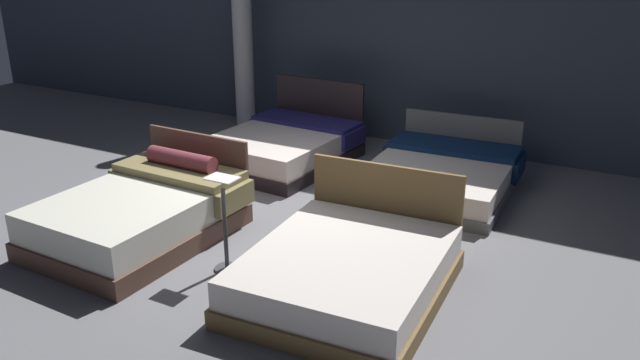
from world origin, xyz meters
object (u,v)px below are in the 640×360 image
Objects in this scene: price_sign at (225,236)px; support_pillar at (242,18)px; bed_2 at (284,146)px; bed_0 at (143,213)px; bed_1 at (348,271)px; bed_3 at (441,175)px.

price_sign is 0.26× the size of support_pillar.
support_pillar reaches higher than bed_2.
bed_0 is 2.34m from bed_1.
bed_1 is 5.70m from support_pillar.
price_sign is at bearing -175.96° from bed_1.
bed_3 is at bearing -17.84° from support_pillar.
bed_0 is 2.20× the size of price_sign.
price_sign is at bearing -5.76° from bed_0.
bed_2 is at bearing 127.22° from bed_1.
bed_0 is 4.47m from support_pillar.
price_sign is (-1.18, -0.15, 0.13)m from bed_1.
bed_2 is at bearing -39.75° from support_pillar.
bed_2 is at bearing 178.59° from bed_3.
bed_0 is 1.00× the size of bed_1.
bed_2 reaches higher than bed_1.
bed_1 is at bearing 7.34° from price_sign.
bed_2 is 3.08m from price_sign.
bed_3 is (2.25, 2.76, -0.08)m from bed_0.
bed_0 is 3.56m from bed_3.
bed_0 is 2.71m from bed_2.
bed_0 is 0.58× the size of support_pillar.
bed_2 is at bearing 91.06° from bed_0.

